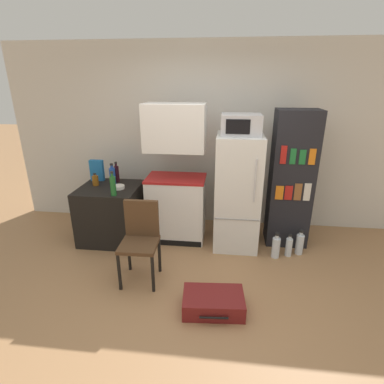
% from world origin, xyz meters
% --- Properties ---
extents(ground_plane, '(24.00, 24.00, 0.00)m').
position_xyz_m(ground_plane, '(0.00, 0.00, 0.00)').
color(ground_plane, '#A3754C').
extents(wall_back, '(6.40, 0.10, 2.67)m').
position_xyz_m(wall_back, '(0.20, 2.00, 1.33)').
color(wall_back, beige).
rests_on(wall_back, ground_plane).
extents(side_table, '(0.80, 0.75, 0.77)m').
position_xyz_m(side_table, '(-1.29, 1.22, 0.39)').
color(side_table, black).
rests_on(side_table, ground_plane).
extents(kitchen_hutch, '(0.80, 0.52, 1.87)m').
position_xyz_m(kitchen_hutch, '(-0.39, 1.34, 0.85)').
color(kitchen_hutch, white).
rests_on(kitchen_hutch, ground_plane).
extents(refrigerator, '(0.58, 0.68, 1.51)m').
position_xyz_m(refrigerator, '(0.44, 1.27, 0.75)').
color(refrigerator, silver).
rests_on(refrigerator, ground_plane).
extents(microwave, '(0.48, 0.40, 0.25)m').
position_xyz_m(microwave, '(0.44, 1.27, 1.63)').
color(microwave, '#B7B7BC').
rests_on(microwave, refrigerator).
extents(bookshelf, '(0.54, 0.40, 1.81)m').
position_xyz_m(bookshelf, '(1.14, 1.41, 0.90)').
color(bookshelf, black).
rests_on(bookshelf, ground_plane).
extents(bottle_green_tall, '(0.07, 0.07, 0.31)m').
position_xyz_m(bottle_green_tall, '(-1.11, 0.93, 0.90)').
color(bottle_green_tall, '#1E6028').
rests_on(bottle_green_tall, side_table).
extents(bottle_wine_dark, '(0.07, 0.07, 0.29)m').
position_xyz_m(bottle_wine_dark, '(-1.26, 1.46, 0.89)').
color(bottle_wine_dark, black).
rests_on(bottle_wine_dark, side_table).
extents(bottle_amber_beer, '(0.09, 0.09, 0.17)m').
position_xyz_m(bottle_amber_beer, '(-1.50, 1.27, 0.84)').
color(bottle_amber_beer, brown).
rests_on(bottle_amber_beer, side_table).
extents(bottle_blue_soda, '(0.08, 0.08, 0.29)m').
position_xyz_m(bottle_blue_soda, '(-1.28, 1.36, 0.90)').
color(bottle_blue_soda, '#1E47A3').
rests_on(bottle_blue_soda, side_table).
extents(bowl, '(0.16, 0.16, 0.04)m').
position_xyz_m(bowl, '(-1.14, 1.18, 0.79)').
color(bowl, silver).
rests_on(bowl, side_table).
extents(cereal_box, '(0.19, 0.07, 0.30)m').
position_xyz_m(cereal_box, '(-1.56, 1.49, 0.92)').
color(cereal_box, '#1E66A8').
rests_on(cereal_box, side_table).
extents(chair, '(0.41, 0.42, 0.90)m').
position_xyz_m(chair, '(-0.63, 0.39, 0.54)').
color(chair, black).
rests_on(chair, ground_plane).
extents(suitcase_large_flat, '(0.62, 0.43, 0.17)m').
position_xyz_m(suitcase_large_flat, '(0.21, -0.07, 0.09)').
color(suitcase_large_flat, maroon).
rests_on(suitcase_large_flat, ground_plane).
extents(water_bottle_front, '(0.10, 0.10, 0.34)m').
position_xyz_m(water_bottle_front, '(1.27, 1.09, 0.14)').
color(water_bottle_front, silver).
rests_on(water_bottle_front, ground_plane).
extents(water_bottle_middle, '(0.08, 0.08, 0.31)m').
position_xyz_m(water_bottle_middle, '(1.12, 1.02, 0.13)').
color(water_bottle_middle, silver).
rests_on(water_bottle_middle, ground_plane).
extents(water_bottle_back, '(0.10, 0.10, 0.35)m').
position_xyz_m(water_bottle_back, '(0.95, 0.96, 0.15)').
color(water_bottle_back, silver).
rests_on(water_bottle_back, ground_plane).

